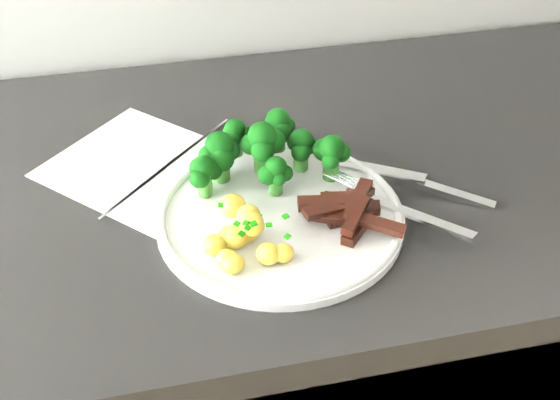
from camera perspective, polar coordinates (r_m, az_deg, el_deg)
The scene contains 7 objects.
recipe_paper at distance 0.90m, azimuth -9.65°, elevation 2.15°, with size 0.33×0.33×0.00m.
plate at distance 0.82m, azimuth -0.00°, elevation -1.20°, with size 0.28×0.28×0.02m.
broccoli at distance 0.85m, azimuth -1.45°, elevation 4.12°, with size 0.19×0.12×0.08m.
potatoes at distance 0.77m, azimuth -2.94°, elevation -2.65°, with size 0.09×0.12×0.04m.
beef_strips at distance 0.81m, azimuth 5.43°, elevation -0.76°, with size 0.11×0.10×0.03m.
fork at distance 0.82m, azimuth 9.52°, elevation -0.52°, with size 0.14×0.16×0.02m.
knife at distance 0.87m, azimuth 12.22°, elevation 0.94°, with size 0.17×0.13×0.02m.
Camera 1 is at (-0.14, 0.96, 1.46)m, focal length 45.72 mm.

